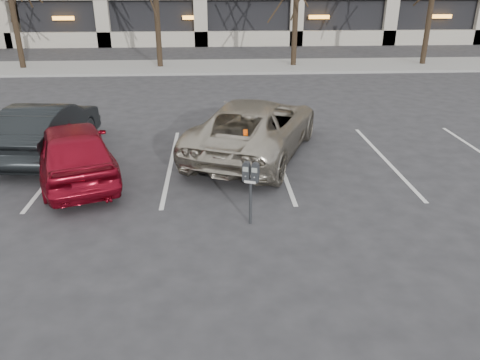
% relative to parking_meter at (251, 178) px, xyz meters
% --- Properties ---
extents(ground, '(140.00, 140.00, 0.00)m').
position_rel_parking_meter_xyz_m(ground, '(-0.39, 0.95, -0.96)').
color(ground, '#28282B').
rests_on(ground, ground).
extents(sidewalk, '(80.00, 4.00, 0.12)m').
position_rel_parking_meter_xyz_m(sidewalk, '(-0.39, 16.95, -0.90)').
color(sidewalk, gray).
rests_on(sidewalk, ground).
extents(stall_lines, '(16.90, 5.20, 0.00)m').
position_rel_parking_meter_xyz_m(stall_lines, '(-1.79, 3.25, -0.95)').
color(stall_lines, silver).
rests_on(stall_lines, ground).
extents(parking_meter, '(0.34, 0.22, 1.25)m').
position_rel_parking_meter_xyz_m(parking_meter, '(0.00, 0.00, 0.00)').
color(parking_meter, black).
rests_on(parking_meter, ground).
extents(suv_silver, '(4.31, 5.92, 1.50)m').
position_rel_parking_meter_xyz_m(suv_silver, '(0.42, 3.91, -0.21)').
color(suv_silver, '#B2A997').
rests_on(suv_silver, ground).
extents(car_red, '(3.01, 4.44, 1.40)m').
position_rel_parking_meter_xyz_m(car_red, '(-3.94, 2.46, -0.26)').
color(car_red, maroon).
rests_on(car_red, ground).
extents(car_dark, '(1.90, 4.39, 1.40)m').
position_rel_parking_meter_xyz_m(car_dark, '(-5.11, 4.21, -0.26)').
color(car_dark, black).
rests_on(car_dark, ground).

